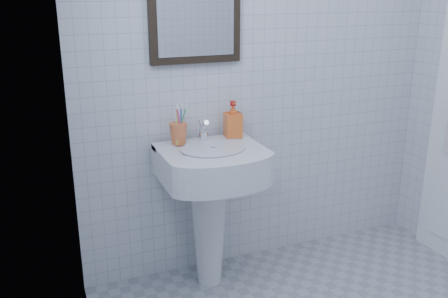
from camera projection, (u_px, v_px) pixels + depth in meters
name	position (u px, v px, depth m)	size (l,w,h in m)	color
wall_back	(264.00, 57.00, 2.84)	(2.20, 0.02, 2.50)	silver
wall_left	(102.00, 129.00, 1.38)	(0.02, 2.40, 2.50)	silver
washbasin	(210.00, 193.00, 2.71)	(0.54, 0.40, 0.84)	silver
faucet	(203.00, 132.00, 2.70)	(0.05, 0.11, 0.13)	white
toothbrush_cup	(178.00, 134.00, 2.65)	(0.10, 0.10, 0.11)	#D56736
soap_dispenser	(233.00, 119.00, 2.76)	(0.09, 0.09, 0.20)	#DD4915
wall_mirror	(195.00, 3.00, 2.58)	(0.50, 0.04, 0.62)	black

